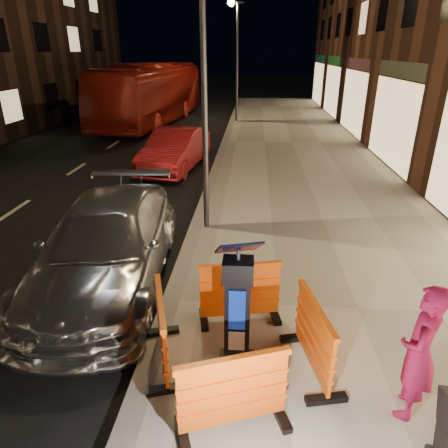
# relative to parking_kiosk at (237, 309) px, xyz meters

# --- Properties ---
(ground_plane) EXTENTS (120.00, 120.00, 0.00)m
(ground_plane) POSITION_rel_parking_kiosk_xyz_m (-1.14, 1.35, -1.01)
(ground_plane) COLOR black
(ground_plane) RESTS_ON ground
(sidewalk) EXTENTS (6.00, 60.00, 0.15)m
(sidewalk) POSITION_rel_parking_kiosk_xyz_m (1.86, 1.35, -0.93)
(sidewalk) COLOR gray
(sidewalk) RESTS_ON ground
(kerb) EXTENTS (0.30, 60.00, 0.15)m
(kerb) POSITION_rel_parking_kiosk_xyz_m (-1.14, 1.35, -0.93)
(kerb) COLOR slate
(kerb) RESTS_ON ground
(parking_kiosk) EXTENTS (0.66, 0.66, 1.72)m
(parking_kiosk) POSITION_rel_parking_kiosk_xyz_m (0.00, 0.00, 0.00)
(parking_kiosk) COLOR black
(parking_kiosk) RESTS_ON sidewalk
(barrier_front) EXTENTS (1.33, 0.88, 0.96)m
(barrier_front) POSITION_rel_parking_kiosk_xyz_m (0.00, -0.95, -0.38)
(barrier_front) COLOR #FF5D0E
(barrier_front) RESTS_ON sidewalk
(barrier_back) EXTENTS (1.30, 0.74, 0.96)m
(barrier_back) POSITION_rel_parking_kiosk_xyz_m (0.00, 0.95, -0.38)
(barrier_back) COLOR #FF5D0E
(barrier_back) RESTS_ON sidewalk
(barrier_kerbside) EXTENTS (0.83, 1.32, 0.96)m
(barrier_kerbside) POSITION_rel_parking_kiosk_xyz_m (-0.95, 0.00, -0.38)
(barrier_kerbside) COLOR #FF5D0E
(barrier_kerbside) RESTS_ON sidewalk
(barrier_bldgside) EXTENTS (0.75, 1.31, 0.96)m
(barrier_bldgside) POSITION_rel_parking_kiosk_xyz_m (0.95, 0.00, -0.38)
(barrier_bldgside) COLOR #FF5D0E
(barrier_bldgside) RESTS_ON sidewalk
(car_silver) EXTENTS (2.46, 5.20, 1.47)m
(car_silver) POSITION_rel_parking_kiosk_xyz_m (-2.39, 2.11, -1.01)
(car_silver) COLOR #B5B5BA
(car_silver) RESTS_ON ground
(car_red) EXTENTS (2.03, 4.38, 1.39)m
(car_red) POSITION_rel_parking_kiosk_xyz_m (-2.59, 9.62, -1.01)
(car_red) COLOR maroon
(car_red) RESTS_ON ground
(bus_doubledecker) EXTENTS (3.95, 11.93, 3.26)m
(bus_doubledecker) POSITION_rel_parking_kiosk_xyz_m (-5.69, 19.31, -1.01)
(bus_doubledecker) COLOR maroon
(bus_doubledecker) RESTS_ON ground
(man) EXTENTS (0.62, 0.70, 1.63)m
(man) POSITION_rel_parking_kiosk_xyz_m (1.95, -0.57, -0.05)
(man) COLOR maroon
(man) RESTS_ON sidewalk
(street_lamp_mid) EXTENTS (0.12, 0.12, 6.00)m
(street_lamp_mid) POSITION_rel_parking_kiosk_xyz_m (-0.89, 4.35, 2.14)
(street_lamp_mid) COLOR #3F3F44
(street_lamp_mid) RESTS_ON sidewalk
(street_lamp_far) EXTENTS (0.12, 0.12, 6.00)m
(street_lamp_far) POSITION_rel_parking_kiosk_xyz_m (-0.89, 19.35, 2.14)
(street_lamp_far) COLOR #3F3F44
(street_lamp_far) RESTS_ON sidewalk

